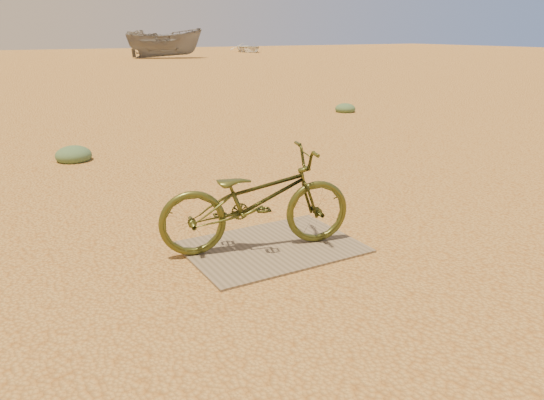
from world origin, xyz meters
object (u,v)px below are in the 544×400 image
bicycle (256,200)px  boat_far_right (248,48)px  plywood_board (272,247)px  boat_mid_right (165,43)px

bicycle → boat_far_right: 47.74m
plywood_board → bicycle: 0.51m
plywood_board → boat_mid_right: bearing=72.6°
bicycle → boat_mid_right: bearing=-4.0°
plywood_board → boat_mid_right: size_ratio=0.29×
boat_mid_right → boat_far_right: boat_mid_right is taller
plywood_board → bicycle: bicycle is taller
plywood_board → bicycle: size_ratio=0.89×
plywood_board → boat_far_right: boat_far_right is taller
boat_far_right → boat_mid_right: bearing=-136.4°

